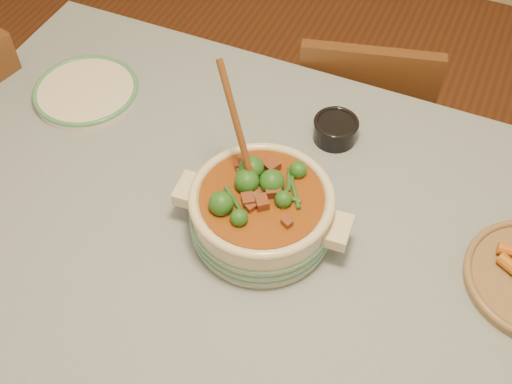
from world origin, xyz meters
The scene contains 6 objects.
floor centered at (0.00, 0.00, 0.00)m, with size 4.50×4.50×0.00m, color #4C2515.
dining_table centered at (0.00, 0.00, 0.66)m, with size 1.68×1.08×0.76m.
stew_casserole centered at (0.01, 0.00, 0.83)m, with size 0.37×0.31×0.35m.
white_plate centered at (-0.56, 0.22, 0.77)m, with size 0.30×0.30×0.02m.
condiment_bowl centered at (0.06, 0.32, 0.79)m, with size 0.11×0.11×0.06m.
chair_far centered at (0.04, 0.71, 0.46)m, with size 0.46×0.46×0.81m.
Camera 1 is at (0.32, -0.73, 1.86)m, focal length 45.00 mm.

